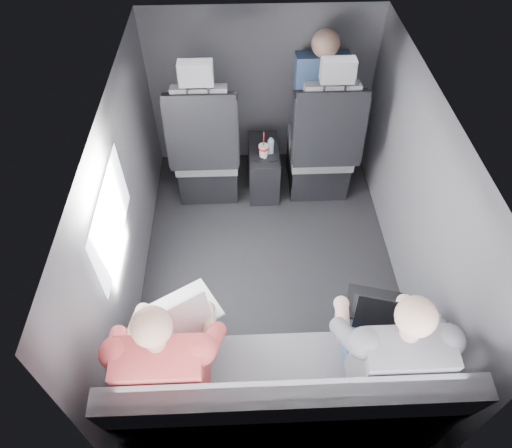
{
  "coord_description": "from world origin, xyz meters",
  "views": [
    {
      "loc": [
        -0.18,
        -1.98,
        2.68
      ],
      "look_at": [
        -0.1,
        -0.05,
        0.54
      ],
      "focal_mm": 32.0,
      "sensor_mm": 36.0,
      "label": 1
    }
  ],
  "objects_px": {
    "passenger_rear_left": "(171,358)",
    "rear_bench": "(283,398)",
    "laptop_white": "(180,317)",
    "passenger_rear_right": "(384,350)",
    "front_seat_right": "(321,151)",
    "water_bottle": "(271,147)",
    "laptop_black": "(380,309)",
    "front_seat_left": "(207,154)",
    "soda_cup": "(264,151)",
    "passenger_front_right": "(320,93)",
    "center_console": "(263,168)"
  },
  "relations": [
    {
      "from": "passenger_rear_left",
      "to": "rear_bench",
      "type": "bearing_deg",
      "value": -9.97
    },
    {
      "from": "laptop_white",
      "to": "passenger_rear_right",
      "type": "xyz_separation_m",
      "value": [
        1.01,
        -0.21,
        -0.02
      ]
    },
    {
      "from": "front_seat_right",
      "to": "water_bottle",
      "type": "bearing_deg",
      "value": -177.9
    },
    {
      "from": "front_seat_right",
      "to": "passenger_rear_left",
      "type": "bearing_deg",
      "value": -118.87
    },
    {
      "from": "front_seat_right",
      "to": "passenger_rear_left",
      "type": "height_order",
      "value": "front_seat_right"
    },
    {
      "from": "water_bottle",
      "to": "laptop_white",
      "type": "bearing_deg",
      "value": -109.59
    },
    {
      "from": "passenger_rear_right",
      "to": "laptop_black",
      "type": "bearing_deg",
      "value": 83.86
    },
    {
      "from": "front_seat_left",
      "to": "front_seat_right",
      "type": "xyz_separation_m",
      "value": [
        0.9,
        0.0,
        0.0
      ]
    },
    {
      "from": "laptop_white",
      "to": "front_seat_left",
      "type": "bearing_deg",
      "value": 87.73
    },
    {
      "from": "soda_cup",
      "to": "laptop_black",
      "type": "xyz_separation_m",
      "value": [
        0.52,
        -1.53,
        0.17
      ]
    },
    {
      "from": "front_seat_left",
      "to": "passenger_front_right",
      "type": "distance_m",
      "value": 0.99
    },
    {
      "from": "front_seat_left",
      "to": "center_console",
      "type": "height_order",
      "value": "front_seat_left"
    },
    {
      "from": "soda_cup",
      "to": "passenger_rear_right",
      "type": "height_order",
      "value": "passenger_rear_right"
    },
    {
      "from": "passenger_rear_left",
      "to": "passenger_rear_right",
      "type": "bearing_deg",
      "value": -0.01
    },
    {
      "from": "front_seat_right",
      "to": "center_console",
      "type": "xyz_separation_m",
      "value": [
        -0.45,
        0.04,
        -0.2
      ]
    },
    {
      "from": "center_console",
      "to": "passenger_rear_left",
      "type": "height_order",
      "value": "passenger_rear_left"
    },
    {
      "from": "laptop_black",
      "to": "passenger_rear_right",
      "type": "bearing_deg",
      "value": -96.14
    },
    {
      "from": "laptop_white",
      "to": "soda_cup",
      "type": "bearing_deg",
      "value": 71.85
    },
    {
      "from": "water_bottle",
      "to": "passenger_front_right",
      "type": "relative_size",
      "value": 0.17
    },
    {
      "from": "center_console",
      "to": "water_bottle",
      "type": "height_order",
      "value": "water_bottle"
    },
    {
      "from": "front_seat_right",
      "to": "laptop_white",
      "type": "xyz_separation_m",
      "value": [
        -0.96,
        -1.6,
        0.24
      ]
    },
    {
      "from": "laptop_black",
      "to": "passenger_rear_left",
      "type": "height_order",
      "value": "passenger_rear_left"
    },
    {
      "from": "soda_cup",
      "to": "water_bottle",
      "type": "bearing_deg",
      "value": 35.08
    },
    {
      "from": "rear_bench",
      "to": "passenger_rear_right",
      "type": "relative_size",
      "value": 1.35
    },
    {
      "from": "passenger_rear_left",
      "to": "passenger_front_right",
      "type": "distance_m",
      "value": 2.29
    },
    {
      "from": "front_seat_left",
      "to": "rear_bench",
      "type": "height_order",
      "value": "front_seat_left"
    },
    {
      "from": "water_bottle",
      "to": "front_seat_right",
      "type": "bearing_deg",
      "value": 2.1
    },
    {
      "from": "center_console",
      "to": "rear_bench",
      "type": "bearing_deg",
      "value": -90.0
    },
    {
      "from": "front_seat_left",
      "to": "water_bottle",
      "type": "bearing_deg",
      "value": -1.67
    },
    {
      "from": "rear_bench",
      "to": "passenger_front_right",
      "type": "xyz_separation_m",
      "value": [
        0.44,
        2.16,
        0.44
      ]
    },
    {
      "from": "front_seat_left",
      "to": "front_seat_right",
      "type": "bearing_deg",
      "value": 0.0
    },
    {
      "from": "center_console",
      "to": "water_bottle",
      "type": "distance_m",
      "value": 0.27
    },
    {
      "from": "front_seat_left",
      "to": "rear_bench",
      "type": "distance_m",
      "value": 1.96
    },
    {
      "from": "front_seat_right",
      "to": "passenger_rear_right",
      "type": "bearing_deg",
      "value": -88.67
    },
    {
      "from": "center_console",
      "to": "passenger_front_right",
      "type": "height_order",
      "value": "passenger_front_right"
    },
    {
      "from": "front_seat_left",
      "to": "front_seat_right",
      "type": "height_order",
      "value": "same"
    },
    {
      "from": "water_bottle",
      "to": "passenger_rear_right",
      "type": "distance_m",
      "value": 1.85
    },
    {
      "from": "water_bottle",
      "to": "laptop_black",
      "type": "distance_m",
      "value": 1.65
    },
    {
      "from": "passenger_front_right",
      "to": "front_seat_right",
      "type": "bearing_deg",
      "value": -87.63
    },
    {
      "from": "rear_bench",
      "to": "passenger_rear_right",
      "type": "distance_m",
      "value": 0.59
    },
    {
      "from": "center_console",
      "to": "passenger_rear_right",
      "type": "relative_size",
      "value": 0.41
    },
    {
      "from": "front_seat_right",
      "to": "laptop_white",
      "type": "distance_m",
      "value": 1.88
    },
    {
      "from": "laptop_white",
      "to": "passenger_rear_left",
      "type": "distance_m",
      "value": 0.21
    },
    {
      "from": "front_seat_right",
      "to": "center_console",
      "type": "distance_m",
      "value": 0.49
    },
    {
      "from": "laptop_white",
      "to": "water_bottle",
      "type": "bearing_deg",
      "value": 70.41
    },
    {
      "from": "soda_cup",
      "to": "laptop_white",
      "type": "bearing_deg",
      "value": -108.15
    },
    {
      "from": "center_console",
      "to": "passenger_front_right",
      "type": "relative_size",
      "value": 0.58
    },
    {
      "from": "soda_cup",
      "to": "passenger_rear_right",
      "type": "relative_size",
      "value": 0.2
    },
    {
      "from": "rear_bench",
      "to": "laptop_black",
      "type": "bearing_deg",
      "value": 31.26
    },
    {
      "from": "laptop_white",
      "to": "passenger_front_right",
      "type": "relative_size",
      "value": 0.61
    }
  ]
}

